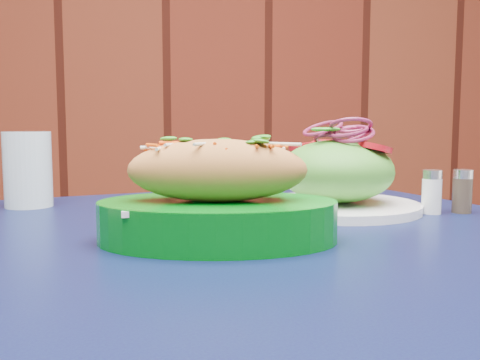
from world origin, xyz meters
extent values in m
cube|color=black|center=(0.11, 1.48, 0.73)|extent=(1.00, 1.00, 0.03)
cube|color=white|center=(0.06, 1.43, 0.79)|extent=(0.19, 0.11, 0.01)
ellipsoid|color=#C4763E|center=(0.06, 1.43, 0.83)|extent=(0.20, 0.10, 0.07)
cylinder|color=white|center=(0.25, 1.61, 0.76)|extent=(0.24, 0.24, 0.01)
ellipsoid|color=#4C992D|center=(0.25, 1.61, 0.81)|extent=(0.16, 0.16, 0.09)
cylinder|color=#B80D18|center=(0.29, 1.58, 0.85)|extent=(0.05, 0.05, 0.01)
cylinder|color=#B80D18|center=(0.21, 1.64, 0.85)|extent=(0.05, 0.05, 0.01)
cylinder|color=#B80D18|center=(0.25, 1.66, 0.85)|extent=(0.05, 0.05, 0.01)
torus|color=maroon|center=(0.25, 1.61, 0.86)|extent=(0.06, 0.06, 0.01)
torus|color=maroon|center=(0.25, 1.61, 0.86)|extent=(0.06, 0.06, 0.01)
torus|color=maroon|center=(0.25, 1.61, 0.86)|extent=(0.06, 0.06, 0.01)
torus|color=maroon|center=(0.25, 1.61, 0.87)|extent=(0.06, 0.06, 0.01)
torus|color=maroon|center=(0.25, 1.61, 0.87)|extent=(0.06, 0.06, 0.01)
torus|color=maroon|center=(0.25, 1.61, 0.88)|extent=(0.06, 0.06, 0.01)
cylinder|color=silver|center=(-0.20, 1.70, 0.81)|extent=(0.07, 0.07, 0.11)
cylinder|color=white|center=(0.37, 1.57, 0.77)|extent=(0.03, 0.03, 0.05)
cylinder|color=silver|center=(0.37, 1.57, 0.80)|extent=(0.03, 0.03, 0.01)
cylinder|color=#3F3326|center=(0.42, 1.57, 0.77)|extent=(0.03, 0.03, 0.05)
cylinder|color=silver|center=(0.42, 1.57, 0.80)|extent=(0.03, 0.03, 0.01)
camera|label=1|loc=(0.02, 0.87, 0.87)|focal=40.00mm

